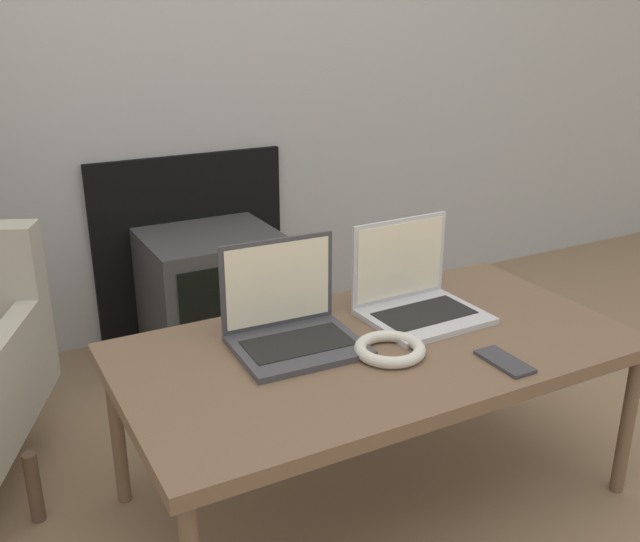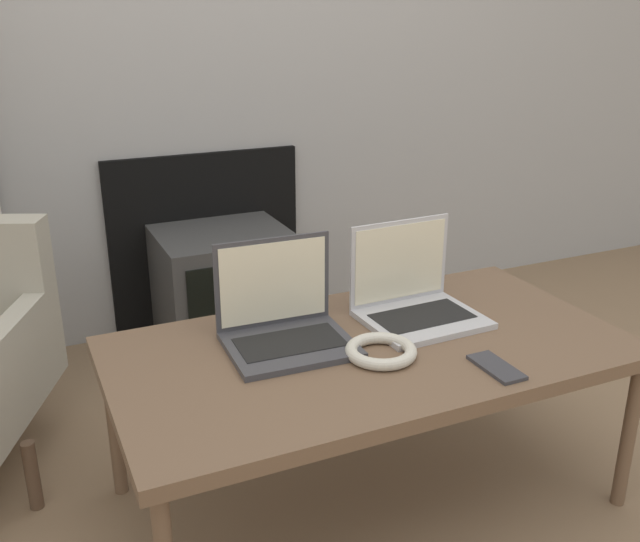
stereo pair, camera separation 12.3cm
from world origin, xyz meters
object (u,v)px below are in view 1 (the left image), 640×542
Objects in this scene: phone at (504,362)px; headphones at (390,349)px; laptop_right at (415,295)px; laptop_left at (290,322)px; tv at (213,292)px.

headphones is at bearing 141.94° from phone.
laptop_right is 1.80× the size of headphones.
phone is at bearing -88.91° from laptop_right.
laptop_left is 1.82× the size of headphones.
tv is at bearing 101.62° from phone.
laptop_right reaches higher than headphones.
headphones is at bearing -139.88° from laptop_right.
tv is (0.13, 0.93, -0.28)m from laptop_left.
laptop_left is 2.14× the size of phone.
tv is (-0.24, 0.93, -0.28)m from laptop_right.
tv is (-0.05, 1.10, -0.24)m from headphones.
laptop_left reaches higher than headphones.
laptop_left is at bearing 135.79° from headphones.
headphones is 1.18× the size of phone.
laptop_right is at bearing 41.71° from headphones.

